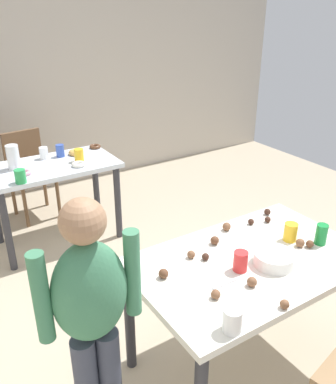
% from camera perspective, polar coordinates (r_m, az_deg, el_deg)
% --- Properties ---
extents(ground_plane, '(6.40, 6.40, 0.00)m').
position_cam_1_polar(ground_plane, '(2.82, 8.73, -20.88)').
color(ground_plane, tan).
extents(wall_back, '(6.40, 0.10, 2.60)m').
position_cam_1_polar(wall_back, '(4.87, -16.41, 15.51)').
color(wall_back, '#BCB2A3').
rests_on(wall_back, ground_plane).
extents(dining_table_near, '(1.28, 0.80, 0.75)m').
position_cam_1_polar(dining_table_near, '(2.33, 11.31, -11.16)').
color(dining_table_near, silver).
rests_on(dining_table_near, ground_plane).
extents(dining_table_far, '(1.10, 0.62, 0.75)m').
position_cam_1_polar(dining_table_far, '(3.70, -15.81, 1.98)').
color(dining_table_far, silver).
rests_on(dining_table_far, ground_plane).
extents(chair_far_table, '(0.44, 0.44, 0.87)m').
position_cam_1_polar(chair_far_table, '(4.34, -18.94, 3.07)').
color(chair_far_table, brown).
rests_on(chair_far_table, ground_plane).
extents(person_girl_near, '(0.46, 0.24, 1.35)m').
position_cam_1_polar(person_girl_near, '(1.83, -10.60, -16.80)').
color(person_girl_near, '#383D4C').
rests_on(person_girl_near, ground_plane).
extents(mixing_bowl, '(0.22, 0.22, 0.07)m').
position_cam_1_polar(mixing_bowl, '(2.24, 14.67, -9.04)').
color(mixing_bowl, white).
rests_on(mixing_bowl, dining_table_near).
extents(soda_can, '(0.07, 0.07, 0.12)m').
position_cam_1_polar(soda_can, '(2.49, 20.72, -5.58)').
color(soda_can, '#198438').
rests_on(soda_can, dining_table_near).
extents(fork_near, '(0.17, 0.02, 0.01)m').
position_cam_1_polar(fork_near, '(2.07, 8.20, -12.54)').
color(fork_near, silver).
rests_on(fork_near, dining_table_near).
extents(cup_near_0, '(0.07, 0.07, 0.11)m').
position_cam_1_polar(cup_near_0, '(2.15, 10.14, -9.55)').
color(cup_near_0, red).
rests_on(cup_near_0, dining_table_near).
extents(cup_near_1, '(0.08, 0.08, 0.11)m').
position_cam_1_polar(cup_near_1, '(2.47, 16.82, -5.40)').
color(cup_near_1, yellow).
rests_on(cup_near_1, dining_table_near).
extents(cup_near_2, '(0.08, 0.08, 0.11)m').
position_cam_1_polar(cup_near_2, '(1.80, 9.03, -17.35)').
color(cup_near_2, white).
rests_on(cup_near_2, dining_table_near).
extents(cake_ball_0, '(0.04, 0.04, 0.04)m').
position_cam_1_polar(cake_ball_0, '(1.97, 16.05, -14.90)').
color(cake_ball_0, brown).
rests_on(cake_ball_0, dining_table_near).
extents(cake_ball_1, '(0.05, 0.05, 0.05)m').
position_cam_1_polar(cake_ball_1, '(1.97, 6.71, -14.08)').
color(cake_ball_1, brown).
rests_on(cake_ball_1, dining_table_near).
extents(cake_ball_2, '(0.04, 0.04, 0.04)m').
position_cam_1_polar(cake_ball_2, '(2.23, 3.26, -8.75)').
color(cake_ball_2, brown).
rests_on(cake_ball_2, dining_table_near).
extents(cake_ball_3, '(0.04, 0.04, 0.04)m').
position_cam_1_polar(cake_ball_3, '(2.60, 11.58, -4.11)').
color(cake_ball_3, '#3D2319').
rests_on(cake_ball_3, dining_table_near).
extents(cake_ball_4, '(0.05, 0.05, 0.05)m').
position_cam_1_polar(cake_ball_4, '(2.44, 18.05, -6.80)').
color(cake_ball_4, brown).
rests_on(cake_ball_4, dining_table_near).
extents(cake_ball_6, '(0.05, 0.05, 0.05)m').
position_cam_1_polar(cake_ball_6, '(2.51, 8.23, -4.83)').
color(cake_ball_6, brown).
rests_on(cake_ball_6, dining_table_near).
extents(cake_ball_7, '(0.04, 0.04, 0.04)m').
position_cam_1_polar(cake_ball_7, '(2.65, 13.82, -3.78)').
color(cake_ball_7, '#3D2319').
rests_on(cake_ball_7, dining_table_near).
extents(cake_ball_8, '(0.05, 0.05, 0.05)m').
position_cam_1_polar(cake_ball_8, '(2.08, -0.64, -11.39)').
color(cake_ball_8, brown).
rests_on(cake_ball_8, dining_table_near).
extents(cake_ball_9, '(0.05, 0.05, 0.05)m').
position_cam_1_polar(cake_ball_9, '(2.07, 11.70, -12.25)').
color(cake_ball_9, brown).
rests_on(cake_ball_9, dining_table_near).
extents(cake_ball_10, '(0.04, 0.04, 0.04)m').
position_cam_1_polar(cake_ball_10, '(2.74, 13.77, -2.72)').
color(cake_ball_10, '#3D2319').
rests_on(cake_ball_10, dining_table_near).
extents(cake_ball_11, '(0.04, 0.04, 0.04)m').
position_cam_1_polar(cake_ball_11, '(2.22, 5.29, -9.04)').
color(cake_ball_11, '#3D2319').
rests_on(cake_ball_11, dining_table_near).
extents(cake_ball_12, '(0.05, 0.05, 0.05)m').
position_cam_1_polar(cake_ball_12, '(2.36, 6.58, -6.77)').
color(cake_ball_12, brown).
rests_on(cake_ball_12, dining_table_near).
extents(cake_ball_13, '(0.04, 0.04, 0.04)m').
position_cam_1_polar(cake_ball_13, '(2.45, 19.30, -6.90)').
color(cake_ball_13, brown).
rests_on(cake_ball_13, dining_table_near).
extents(pitcher_far, '(0.10, 0.10, 0.21)m').
position_cam_1_polar(pitcher_far, '(3.62, -20.92, 4.59)').
color(pitcher_far, white).
rests_on(pitcher_far, dining_table_far).
extents(cup_far_0, '(0.08, 0.08, 0.11)m').
position_cam_1_polar(cup_far_0, '(3.65, -12.39, 5.06)').
color(cup_far_0, yellow).
rests_on(cup_far_0, dining_table_far).
extents(cup_far_1, '(0.08, 0.08, 0.11)m').
position_cam_1_polar(cup_far_1, '(3.80, -17.05, 5.26)').
color(cup_far_1, white).
rests_on(cup_far_1, dining_table_far).
extents(cup_far_2, '(0.08, 0.08, 0.11)m').
position_cam_1_polar(cup_far_2, '(3.33, -20.03, 2.08)').
color(cup_far_2, green).
rests_on(cup_far_2, dining_table_far).
extents(cup_far_3, '(0.07, 0.07, 0.11)m').
position_cam_1_polar(cup_far_3, '(3.81, -14.91, 5.63)').
color(cup_far_3, '#3351B2').
rests_on(cup_far_3, dining_table_far).
extents(donut_far_0, '(0.14, 0.14, 0.04)m').
position_cam_1_polar(donut_far_0, '(3.85, -12.78, 5.44)').
color(donut_far_0, gold).
rests_on(donut_far_0, dining_table_far).
extents(donut_far_2, '(0.12, 0.12, 0.04)m').
position_cam_1_polar(donut_far_2, '(3.55, -12.44, 3.83)').
color(donut_far_2, white).
rests_on(donut_far_2, dining_table_far).
extents(donut_far_3, '(0.11, 0.11, 0.03)m').
position_cam_1_polar(donut_far_3, '(3.99, -10.20, 6.30)').
color(donut_far_3, brown).
rests_on(donut_far_3, dining_table_far).
extents(donut_far_4, '(0.11, 0.11, 0.03)m').
position_cam_1_polar(donut_far_4, '(3.49, -19.52, 2.57)').
color(donut_far_4, pink).
rests_on(donut_far_4, dining_table_far).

